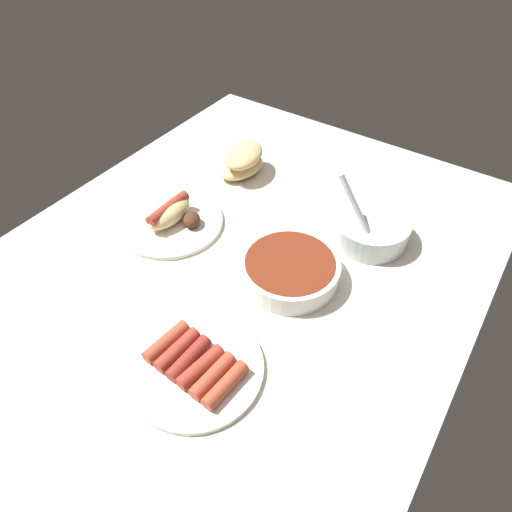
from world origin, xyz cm
name	(u,v)px	position (x,y,z in cm)	size (l,w,h in cm)	color
ground_plane	(232,270)	(0.00, 0.00, -1.50)	(120.00, 90.00, 3.00)	silver
plate_hotdog_assembled	(171,218)	(-2.51, -18.00, 1.75)	(22.63, 22.63, 5.61)	white
bowl_chili	(290,269)	(-3.44, 11.20, 2.43)	(18.92, 18.92, 4.41)	white
bread_stack	(242,161)	(-26.80, -16.42, 3.60)	(13.87, 11.34, 7.20)	#E5C689
bowl_coleslaw	(370,228)	(-22.30, 19.13, 2.96)	(15.82, 15.82, 14.79)	silver
plate_sausages	(195,366)	(22.18, 9.22, 1.11)	(21.99, 21.99, 3.32)	white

